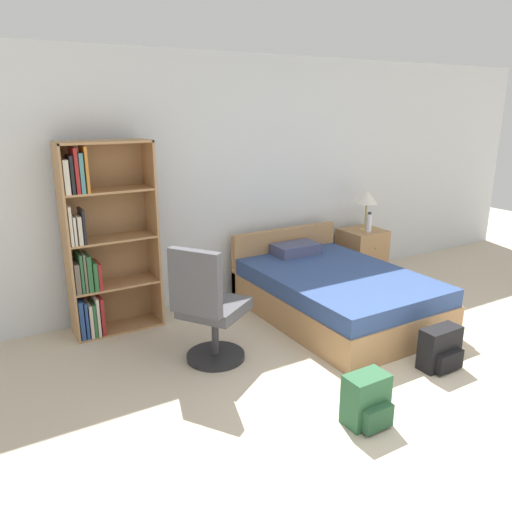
{
  "coord_description": "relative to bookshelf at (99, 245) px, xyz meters",
  "views": [
    {
      "loc": [
        -2.64,
        -1.56,
        2.08
      ],
      "look_at": [
        -0.53,
        1.98,
        0.83
      ],
      "focal_mm": 35.0,
      "sensor_mm": 36.0,
      "label": 1
    }
  ],
  "objects": [
    {
      "name": "ground_plane",
      "position": [
        1.63,
        -2.95,
        -0.85
      ],
      "size": [
        14.0,
        14.0,
        0.0
      ],
      "primitive_type": "plane",
      "color": "beige"
    },
    {
      "name": "wall_back",
      "position": [
        1.63,
        0.28,
        0.45
      ],
      "size": [
        9.0,
        0.06,
        2.6
      ],
      "color": "silver",
      "rests_on": "ground_plane"
    },
    {
      "name": "bookshelf",
      "position": [
        0.0,
        0.0,
        0.0
      ],
      "size": [
        0.82,
        0.33,
        1.78
      ],
      "color": "#AD7F51",
      "rests_on": "ground_plane"
    },
    {
      "name": "bed",
      "position": [
        2.1,
        -0.81,
        -0.6
      ],
      "size": [
        1.36,
        1.97,
        0.73
      ],
      "color": "#AD7F51",
      "rests_on": "ground_plane"
    },
    {
      "name": "office_chair",
      "position": [
        0.57,
        -1.08,
        -0.37
      ],
      "size": [
        0.72,
        0.69,
        1.04
      ],
      "color": "#232326",
      "rests_on": "ground_plane"
    },
    {
      "name": "nightstand",
      "position": [
        3.18,
        -0.04,
        -0.55
      ],
      "size": [
        0.49,
        0.49,
        0.61
      ],
      "color": "#AD7F51",
      "rests_on": "ground_plane"
    },
    {
      "name": "table_lamp",
      "position": [
        3.17,
        -0.09,
        0.15
      ],
      "size": [
        0.26,
        0.26,
        0.5
      ],
      "color": "tan",
      "rests_on": "nightstand"
    },
    {
      "name": "water_bottle",
      "position": [
        3.16,
        -0.16,
        -0.13
      ],
      "size": [
        0.07,
        0.07,
        0.24
      ],
      "color": "silver",
      "rests_on": "nightstand"
    },
    {
      "name": "backpack_black",
      "position": [
        2.17,
        -2.12,
        -0.69
      ],
      "size": [
        0.35,
        0.22,
        0.35
      ],
      "color": "black",
      "rests_on": "ground_plane"
    },
    {
      "name": "backpack_green",
      "position": [
        1.13,
        -2.37,
        -0.68
      ],
      "size": [
        0.3,
        0.25,
        0.36
      ],
      "color": "#2D603D",
      "rests_on": "ground_plane"
    }
  ]
}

